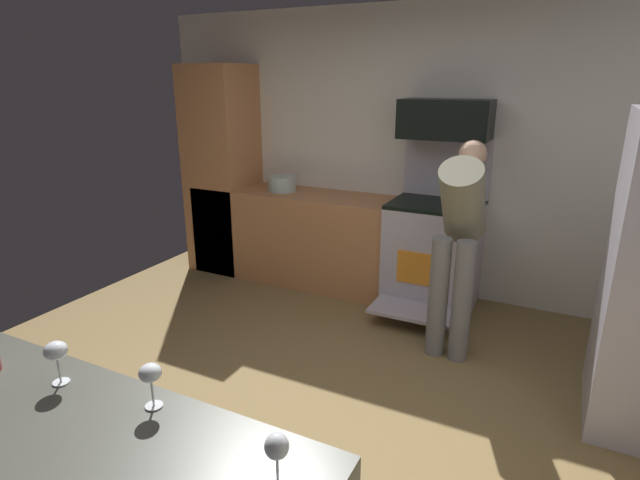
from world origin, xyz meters
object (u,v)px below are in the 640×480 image
at_px(oven_range, 433,251).
at_px(person_cook, 459,234).
at_px(wine_glass_mid, 277,449).
at_px(microwave, 446,119).
at_px(wine_glass_far, 56,352).
at_px(wine_glass_near, 150,375).
at_px(stock_pot, 282,183).

xyz_separation_m(oven_range, person_cook, (0.34, -0.71, 0.41)).
bearing_deg(wine_glass_mid, microwave, 96.46).
bearing_deg(microwave, wine_glass_mid, -83.54).
bearing_deg(microwave, wine_glass_far, -99.92).
relative_size(microwave, wine_glass_near, 4.52).
bearing_deg(wine_glass_far, wine_glass_mid, -3.07).
distance_m(microwave, wine_glass_mid, 3.43).
height_order(wine_glass_near, wine_glass_mid, wine_glass_near).
distance_m(person_cook, stock_pot, 2.02).
bearing_deg(wine_glass_near, wine_glass_far, -173.39).
height_order(microwave, wine_glass_near, microwave).
height_order(wine_glass_near, wine_glass_far, wine_glass_far).
bearing_deg(wine_glass_mid, wine_glass_far, 176.93).
bearing_deg(microwave, wine_glass_near, -93.01).
height_order(oven_range, person_cook, person_cook).
distance_m(oven_range, wine_glass_near, 3.21).
bearing_deg(wine_glass_near, person_cook, 78.19).
height_order(oven_range, wine_glass_near, oven_range).
height_order(microwave, person_cook, microwave).
height_order(oven_range, microwave, microwave).
bearing_deg(stock_pot, wine_glass_mid, -59.52).
xyz_separation_m(microwave, person_cook, (0.34, -0.81, -0.73)).
height_order(microwave, stock_pot, microwave).
height_order(person_cook, wine_glass_far, person_cook).
xyz_separation_m(microwave, stock_pot, (-1.55, -0.08, -0.67)).
xyz_separation_m(wine_glass_near, wine_glass_far, (-0.41, -0.05, 0.00)).
height_order(wine_glass_near, stock_pot, wine_glass_near).
distance_m(microwave, wine_glass_near, 3.32).
xyz_separation_m(wine_glass_far, stock_pot, (-0.97, 3.22, -0.05)).
bearing_deg(stock_pot, wine_glass_near, -66.57).
relative_size(person_cook, stock_pot, 5.48).
bearing_deg(wine_glass_near, wine_glass_mid, -10.13).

